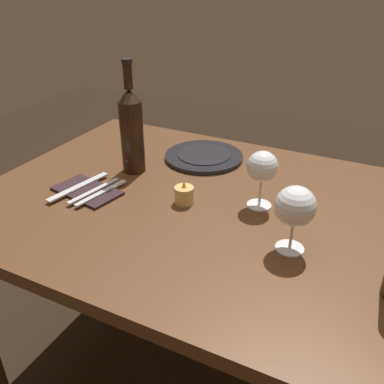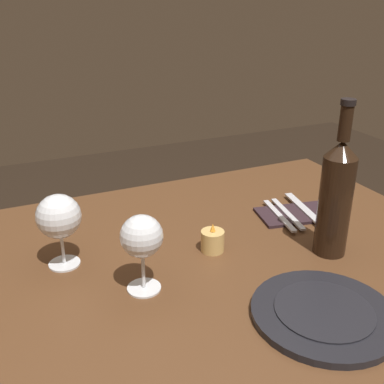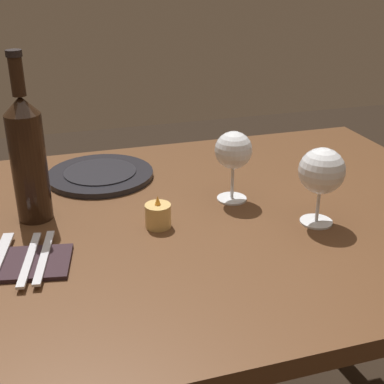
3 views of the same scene
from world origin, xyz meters
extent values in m
cube|color=#56351E|center=(0.00, 0.00, 0.72)|extent=(1.30, 0.90, 0.04)
cylinder|color=#412816|center=(0.58, 0.38, 0.35)|extent=(0.06, 0.06, 0.70)
cylinder|color=white|center=(-0.24, 0.11, 0.74)|extent=(0.07, 0.07, 0.00)
cylinder|color=white|center=(-0.24, 0.11, 0.78)|extent=(0.01, 0.01, 0.07)
sphere|color=white|center=(-0.24, 0.11, 0.85)|extent=(0.09, 0.09, 0.09)
cylinder|color=beige|center=(-0.24, 0.11, 0.85)|extent=(0.07, 0.07, 0.03)
cylinder|color=white|center=(-0.11, -0.05, 0.74)|extent=(0.07, 0.07, 0.00)
cylinder|color=white|center=(-0.11, -0.05, 0.78)|extent=(0.01, 0.01, 0.08)
sphere|color=white|center=(-0.11, -0.05, 0.86)|extent=(0.08, 0.08, 0.08)
cylinder|color=beige|center=(-0.11, -0.05, 0.85)|extent=(0.06, 0.06, 0.02)
cylinder|color=black|center=(0.31, -0.08, 0.85)|extent=(0.07, 0.07, 0.22)
cone|color=black|center=(0.31, -0.08, 0.98)|extent=(0.07, 0.07, 0.03)
cylinder|color=black|center=(0.31, -0.08, 1.03)|extent=(0.03, 0.03, 0.07)
cylinder|color=black|center=(0.31, -0.08, 1.07)|extent=(0.03, 0.03, 0.01)
cylinder|color=#DBB266|center=(0.07, 0.03, 0.76)|extent=(0.05, 0.05, 0.05)
cylinder|color=white|center=(0.07, 0.03, 0.76)|extent=(0.04, 0.04, 0.03)
cone|color=#F99E2D|center=(0.07, 0.03, 0.80)|extent=(0.01, 0.01, 0.02)
cylinder|color=black|center=(0.15, -0.26, 0.75)|extent=(0.26, 0.26, 0.01)
cylinder|color=black|center=(0.15, -0.26, 0.76)|extent=(0.17, 0.17, 0.00)
cube|color=#2D1E23|center=(0.35, 0.10, 0.74)|extent=(0.21, 0.14, 0.01)
cube|color=silver|center=(0.32, 0.10, 0.75)|extent=(0.05, 0.18, 0.00)
cube|color=silver|center=(0.30, 0.10, 0.75)|extent=(0.05, 0.18, 0.00)
cube|color=silver|center=(0.38, 0.10, 0.75)|extent=(0.06, 0.21, 0.00)
camera|label=1|loc=(-0.39, 0.90, 1.32)|focal=39.62mm
camera|label=2|loc=(-0.34, -0.77, 1.27)|focal=43.48mm
camera|label=3|loc=(0.28, 0.93, 1.23)|focal=48.78mm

